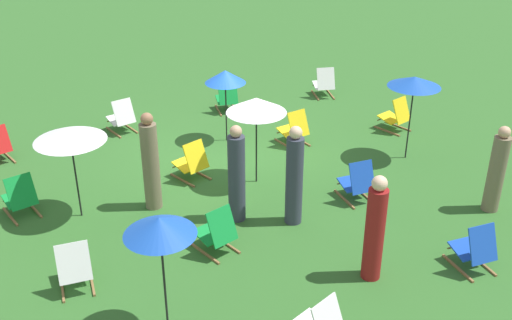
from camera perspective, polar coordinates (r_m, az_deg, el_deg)
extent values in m
plane|color=#2D6026|center=(13.16, -2.41, 0.13)|extent=(40.00, 40.00, 0.00)
cube|color=olive|center=(14.93, -11.77, 2.98)|extent=(0.17, 0.75, 0.04)
cube|color=olive|center=(14.77, -13.28, 2.54)|extent=(0.17, 0.75, 0.04)
cube|color=white|center=(14.84, -12.79, 3.77)|extent=(0.55, 0.51, 0.13)
cube|color=white|center=(14.48, -12.37, 4.44)|extent=(0.52, 0.33, 0.57)
cylinder|color=olive|center=(15.03, -13.10, 3.75)|extent=(0.44, 0.11, 0.03)
cube|color=olive|center=(10.34, -2.89, -7.85)|extent=(0.22, 0.75, 0.04)
cube|color=olive|center=(10.12, -4.84, -8.77)|extent=(0.22, 0.75, 0.04)
cube|color=#148C38|center=(10.15, -4.25, -6.90)|extent=(0.57, 0.54, 0.13)
cube|color=#148C38|center=(9.80, -3.22, -6.26)|extent=(0.53, 0.36, 0.57)
cylinder|color=olive|center=(10.33, -4.92, -6.76)|extent=(0.43, 0.14, 0.03)
cube|color=olive|center=(12.56, -5.39, -1.24)|extent=(0.26, 0.74, 0.04)
cube|color=olive|center=(12.32, -6.95, -1.92)|extent=(0.26, 0.74, 0.04)
cube|color=yellow|center=(12.40, -6.52, -0.40)|extent=(0.59, 0.56, 0.13)
cube|color=yellow|center=(12.06, -5.68, 0.33)|extent=(0.53, 0.38, 0.57)
cylinder|color=olive|center=(12.57, -7.08, -0.39)|extent=(0.43, 0.16, 0.03)
cube|color=olive|center=(11.90, 10.18, -3.27)|extent=(0.11, 0.76, 0.04)
cube|color=olive|center=(11.69, 8.34, -3.69)|extent=(0.11, 0.76, 0.04)
cube|color=#1947B7|center=(11.75, 9.11, -2.19)|extent=(0.52, 0.48, 0.13)
cube|color=#1947B7|center=(11.39, 9.97, -1.62)|extent=(0.50, 0.29, 0.57)
cylinder|color=olive|center=(11.93, 8.61, -2.06)|extent=(0.44, 0.07, 0.03)
cube|color=olive|center=(9.84, -15.23, -10.93)|extent=(0.14, 0.76, 0.04)
cube|color=olive|center=(9.84, -17.81, -11.32)|extent=(0.14, 0.76, 0.04)
cube|color=white|center=(9.77, -16.76, -9.61)|extent=(0.53, 0.49, 0.13)
cube|color=white|center=(9.37, -16.83, -9.26)|extent=(0.51, 0.31, 0.57)
cylinder|color=olive|center=(9.98, -16.81, -9.29)|extent=(0.44, 0.09, 0.03)
cube|color=olive|center=(15.78, -1.99, 4.84)|extent=(0.20, 0.75, 0.04)
cube|color=olive|center=(15.69, -3.56, 4.69)|extent=(0.20, 0.75, 0.04)
cube|color=#148C38|center=(15.73, -2.87, 5.75)|extent=(0.56, 0.53, 0.13)
cube|color=#148C38|center=(15.36, -2.66, 6.34)|extent=(0.52, 0.35, 0.57)
cylinder|color=olive|center=(15.94, -3.02, 5.76)|extent=(0.44, 0.13, 0.03)
cube|color=olive|center=(15.12, 13.24, 3.12)|extent=(0.22, 0.75, 0.04)
cube|color=olive|center=(14.78, 12.22, 2.69)|extent=(0.22, 0.75, 0.04)
cube|color=yellow|center=(14.91, 12.53, 3.91)|extent=(0.57, 0.54, 0.13)
cube|color=yellow|center=(14.64, 13.56, 4.57)|extent=(0.53, 0.36, 0.57)
cylinder|color=olive|center=(15.04, 11.90, 3.89)|extent=(0.43, 0.13, 0.03)
cube|color=olive|center=(14.25, -22.26, 0.28)|extent=(0.20, 0.75, 0.04)
cube|color=olive|center=(14.01, 4.16, 1.88)|extent=(0.13, 0.76, 0.04)
cube|color=olive|center=(13.76, 2.72, 1.45)|extent=(0.13, 0.76, 0.04)
cube|color=yellow|center=(13.86, 3.22, 2.76)|extent=(0.53, 0.49, 0.13)
cube|color=yellow|center=(13.53, 4.03, 3.42)|extent=(0.51, 0.31, 0.57)
cylinder|color=olive|center=(14.03, 2.71, 2.77)|extent=(0.44, 0.08, 0.03)
cube|color=olive|center=(12.00, -20.19, -4.34)|extent=(0.18, 0.75, 0.04)
cube|color=olive|center=(11.91, -22.16, -4.97)|extent=(0.18, 0.75, 0.04)
cube|color=#148C38|center=(11.92, -21.52, -3.42)|extent=(0.55, 0.52, 0.13)
cube|color=#148C38|center=(11.53, -21.27, -2.81)|extent=(0.52, 0.33, 0.57)
cylinder|color=olive|center=(12.12, -21.78, -3.32)|extent=(0.44, 0.11, 0.03)
cube|color=olive|center=(16.90, 7.05, 6.16)|extent=(0.27, 0.73, 0.04)
cube|color=olive|center=(16.78, 5.60, 6.09)|extent=(0.27, 0.73, 0.04)
cube|color=white|center=(16.84, 6.28, 7.05)|extent=(0.59, 0.56, 0.13)
cube|color=white|center=(16.48, 6.61, 7.62)|extent=(0.53, 0.38, 0.57)
cylinder|color=olive|center=(17.05, 6.09, 7.05)|extent=(0.43, 0.16, 0.03)
cube|color=olive|center=(10.53, 20.39, -9.03)|extent=(0.12, 0.76, 0.04)
cube|color=olive|center=(10.28, 18.49, -9.65)|extent=(0.12, 0.76, 0.04)
cube|color=#1947B7|center=(10.32, 19.32, -7.91)|extent=(0.53, 0.49, 0.13)
cube|color=#1947B7|center=(9.99, 20.62, -7.45)|extent=(0.51, 0.30, 0.57)
cylinder|color=olive|center=(10.48, 18.59, -7.67)|extent=(0.44, 0.08, 0.03)
cylinder|color=black|center=(13.71, -2.85, 5.04)|extent=(0.03, 0.03, 1.66)
cone|color=#194CB2|center=(13.47, -2.92, 7.86)|extent=(0.91, 0.91, 0.29)
cylinder|color=black|center=(11.84, 0.03, 1.75)|extent=(0.03, 0.03, 1.77)
cone|color=white|center=(11.54, 0.03, 5.19)|extent=(1.17, 1.17, 0.30)
cylinder|color=black|center=(11.15, -16.66, -1.22)|extent=(0.03, 0.03, 1.74)
cone|color=white|center=(10.83, -17.18, 2.38)|extent=(1.25, 1.25, 0.25)
cylinder|color=black|center=(13.23, 14.32, 3.78)|extent=(0.03, 0.03, 1.83)
cone|color=#194CB2|center=(12.94, 14.72, 7.16)|extent=(1.10, 1.10, 0.21)
cylinder|color=black|center=(8.21, -8.68, -10.90)|extent=(0.03, 0.03, 1.80)
cone|color=#194CB2|center=(7.76, -9.08, -6.18)|extent=(0.95, 0.95, 0.24)
cylinder|color=#72664C|center=(11.76, 21.70, -1.26)|extent=(0.39, 0.39, 1.47)
sphere|color=tan|center=(11.43, 22.39, 2.44)|extent=(0.22, 0.22, 0.22)
cylinder|color=maroon|center=(9.35, 11.10, -6.91)|extent=(0.40, 0.40, 1.55)
sphere|color=beige|center=(8.90, 11.59, -2.17)|extent=(0.24, 0.24, 0.24)
cylinder|color=#333847|center=(10.54, 3.63, -2.00)|extent=(0.33, 0.33, 1.65)
sphere|color=beige|center=(10.13, 3.77, 2.60)|extent=(0.23, 0.23, 0.23)
cylinder|color=#72664C|center=(11.14, -9.88, -0.62)|extent=(0.39, 0.39, 1.68)
sphere|color=#936647|center=(10.75, -10.27, 3.84)|extent=(0.22, 0.22, 0.22)
cylinder|color=#333847|center=(10.62, -1.84, -1.79)|extent=(0.43, 0.43, 1.63)
sphere|color=tan|center=(10.22, -1.91, 2.71)|extent=(0.21, 0.21, 0.21)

